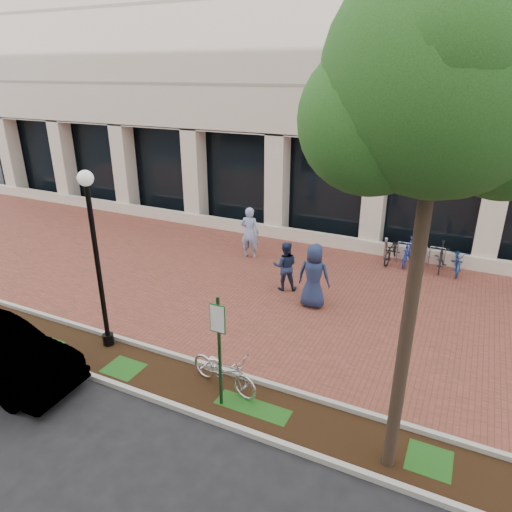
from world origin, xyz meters
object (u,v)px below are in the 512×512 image
at_px(parking_sign, 219,339).
at_px(pedestrian_right, 314,276).
at_px(lamppost, 96,253).
at_px(pedestrian_left, 250,233).
at_px(locked_bicycle, 224,370).
at_px(bollard, 386,249).
at_px(pedestrian_mid, 285,266).
at_px(street_tree, 446,93).
at_px(bike_rack_cluster, 424,255).

distance_m(parking_sign, pedestrian_right, 5.01).
xyz_separation_m(lamppost, pedestrian_right, (4.00, 4.25, -1.56)).
relative_size(lamppost, pedestrian_left, 2.32).
distance_m(locked_bicycle, pedestrian_left, 7.66).
relative_size(pedestrian_left, pedestrian_right, 0.99).
bearing_deg(pedestrian_left, bollard, -165.56).
distance_m(pedestrian_mid, pedestrian_right, 1.36).
bearing_deg(pedestrian_left, pedestrian_right, 134.58).
height_order(lamppost, bollard, lamppost).
relative_size(pedestrian_left, pedestrian_mid, 1.21).
relative_size(lamppost, locked_bicycle, 2.51).
bearing_deg(parking_sign, pedestrian_right, 86.52).
relative_size(pedestrian_mid, bollard, 1.79).
xyz_separation_m(street_tree, pedestrian_right, (-3.23, 4.98, -5.26)).
relative_size(street_tree, pedestrian_mid, 4.99).
bearing_deg(parking_sign, bike_rack_cluster, 72.85).
bearing_deg(parking_sign, bollard, 80.67).
distance_m(pedestrian_left, pedestrian_right, 4.29).
relative_size(street_tree, pedestrian_left, 4.14).
bearing_deg(street_tree, pedestrian_right, 122.98).
bearing_deg(locked_bicycle, pedestrian_left, 34.47).
bearing_deg(bollard, parking_sign, -99.04).
distance_m(pedestrian_right, bike_rack_cluster, 5.21).
height_order(pedestrian_mid, bike_rack_cluster, pedestrian_mid).
xyz_separation_m(lamppost, locked_bicycle, (3.51, -0.20, -2.06)).
bearing_deg(lamppost, locked_bicycle, -3.26).
xyz_separation_m(street_tree, bike_rack_cluster, (-0.64, 9.47, -5.77)).
distance_m(locked_bicycle, bollard, 9.12).
bearing_deg(locked_bicycle, parking_sign, -146.09).
distance_m(parking_sign, lamppost, 3.90).
relative_size(pedestrian_mid, bike_rack_cluster, 0.54).
bearing_deg(bollard, pedestrian_mid, -122.06).
bearing_deg(bollard, bike_rack_cluster, -0.52).
bearing_deg(bike_rack_cluster, pedestrian_left, -161.60).
distance_m(lamppost, locked_bicycle, 4.08).
distance_m(pedestrian_right, bollard, 4.70).
relative_size(lamppost, street_tree, 0.56).
distance_m(parking_sign, pedestrian_mid, 5.77).
height_order(street_tree, bike_rack_cluster, street_tree).
bearing_deg(pedestrian_left, street_tree, 123.34).
distance_m(street_tree, locked_bicycle, 6.88).
bearing_deg(parking_sign, locked_bicycle, 111.52).
height_order(lamppost, pedestrian_right, lamppost).
bearing_deg(bike_rack_cluster, pedestrian_mid, -133.52).
relative_size(locked_bicycle, bollard, 1.99).
relative_size(locked_bicycle, pedestrian_left, 0.92).
bearing_deg(pedestrian_left, bike_rack_cluster, -170.36).
xyz_separation_m(parking_sign, bollard, (1.51, 9.47, -1.14)).
relative_size(lamppost, bike_rack_cluster, 1.51).
distance_m(street_tree, bollard, 11.28).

